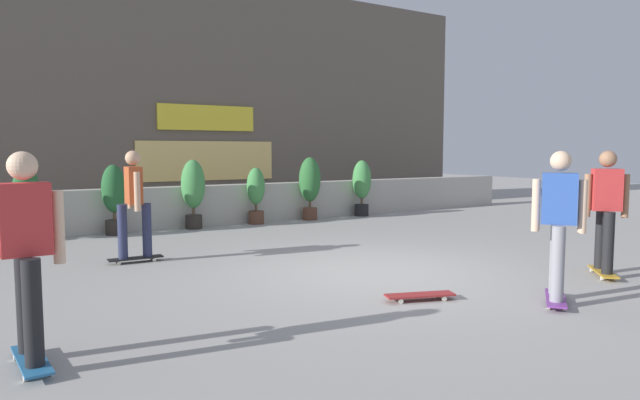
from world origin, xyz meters
TOP-DOWN VIEW (x-y plane):
  - ground_plane at (0.00, 0.00)m, footprint 48.00×48.00m
  - planter_wall at (0.00, 6.00)m, footprint 18.00×0.40m
  - building_backdrop at (0.00, 10.00)m, footprint 20.00×2.08m
  - potted_plant_0 at (-3.91, 5.55)m, footprint 0.47×0.47m
  - potted_plant_1 at (-2.35, 5.55)m, footprint 0.47×0.47m
  - potted_plant_2 at (-0.71, 5.55)m, footprint 0.51×0.51m
  - potted_plant_3 at (0.78, 5.55)m, footprint 0.42×0.42m
  - potted_plant_4 at (2.23, 5.55)m, footprint 0.53×0.53m
  - potted_plant_5 at (3.79, 5.55)m, footprint 0.48×0.48m
  - skater_far_left at (0.68, -2.35)m, footprint 0.76×0.65m
  - skater_mid_plaza at (2.43, -1.83)m, footprint 0.70×0.72m
  - skater_foreground at (-2.70, 2.48)m, footprint 0.80×0.56m
  - skater_by_wall_right at (-4.43, -1.32)m, footprint 0.56×0.81m
  - skateboard_near_camera at (-0.50, -1.45)m, footprint 0.82×0.46m

SIDE VIEW (x-z plane):
  - ground_plane at x=0.00m, z-range 0.00..0.00m
  - skateboard_near_camera at x=-0.50m, z-range 0.02..0.10m
  - planter_wall at x=0.00m, z-range 0.00..0.90m
  - potted_plant_3 at x=0.78m, z-range 0.07..1.38m
  - potted_plant_1 at x=-2.35m, z-range 0.10..1.52m
  - potted_plant_0 at x=-3.91m, z-range 0.10..1.52m
  - potted_plant_5 at x=3.79m, z-range 0.11..1.55m
  - potted_plant_2 at x=-0.71m, z-range 0.12..1.62m
  - potted_plant_4 at x=2.23m, z-range 0.13..1.66m
  - skater_far_left at x=0.68m, z-range 0.09..1.79m
  - skater_mid_plaza at x=2.43m, z-range 0.09..1.79m
  - skater_foreground at x=-2.70m, z-range 0.09..1.79m
  - skater_by_wall_right at x=-4.43m, z-range 0.09..1.79m
  - building_backdrop at x=0.00m, z-range 0.00..6.50m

